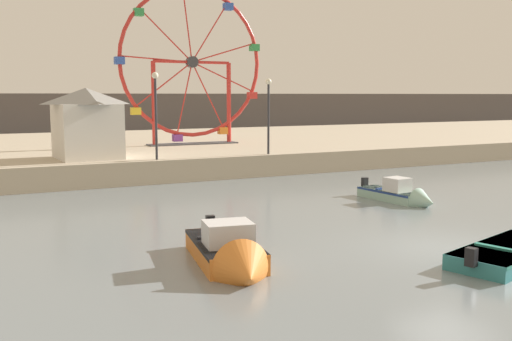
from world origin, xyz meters
TOP-DOWN VIEW (x-y plane):
  - ground_plane at (0.00, 0.00)m, footprint 240.00×240.00m
  - quay_promenade at (0.00, 27.23)m, footprint 110.00×24.47m
  - distant_town_skyline at (0.00, 48.02)m, footprint 140.00×3.00m
  - motorboat_seafoam at (3.59, 6.19)m, footprint 1.34×3.93m
  - motorboat_orange_hull at (-6.14, 1.04)m, footprint 2.11×4.34m
  - ferris_wheel_red_frame at (1.11, 23.14)m, footprint 9.50×1.20m
  - carnival_booth_white_ticket at (-6.45, 17.66)m, footprint 3.32×3.68m
  - promenade_lamp_near at (2.49, 15.47)m, footprint 0.32×0.32m
  - promenade_lamp_far at (-3.58, 15.57)m, footprint 0.32×0.32m

SIDE VIEW (x-z plane):
  - ground_plane at x=0.00m, z-range 0.00..0.00m
  - motorboat_seafoam at x=3.59m, z-range -0.33..0.92m
  - motorboat_orange_hull at x=-6.14m, z-range -0.43..1.12m
  - quay_promenade at x=0.00m, z-range 0.00..1.14m
  - distant_town_skyline at x=0.00m, z-range 0.00..4.40m
  - carnival_booth_white_ticket at x=-6.45m, z-range 1.21..4.66m
  - promenade_lamp_near at x=2.49m, z-range 1.75..5.71m
  - promenade_lamp_far at x=-3.58m, z-range 1.76..5.96m
  - ferris_wheel_red_frame at x=1.11m, z-range 1.16..10.99m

